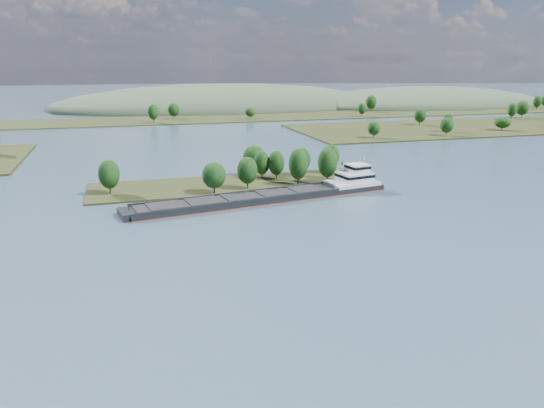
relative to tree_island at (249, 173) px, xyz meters
name	(u,v)px	position (x,y,z in m)	size (l,w,h in m)	color
ground	(279,237)	(-6.71, -59.21, -4.24)	(1800.00, 1800.00, 0.00)	#344A5A
tree_island	(249,173)	(0.00, 0.00, 0.00)	(100.00, 33.17, 14.64)	black
right_bank	(524,124)	(224.87, 120.63, -3.16)	(320.00, 90.00, 14.98)	black
back_shoreline	(179,119)	(0.40, 220.54, -3.56)	(900.00, 60.00, 15.11)	black
hill_east	(425,105)	(253.29, 290.79, -4.24)	(260.00, 140.00, 36.00)	#374932
hill_west	(223,107)	(53.29, 320.79, -4.24)	(320.00, 160.00, 44.00)	#374932
cargo_barge	(279,194)	(4.71, -22.27, -2.71)	(90.17, 25.77, 12.13)	black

